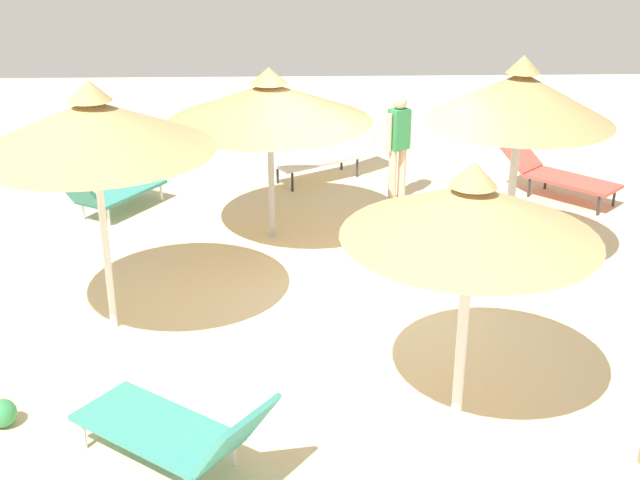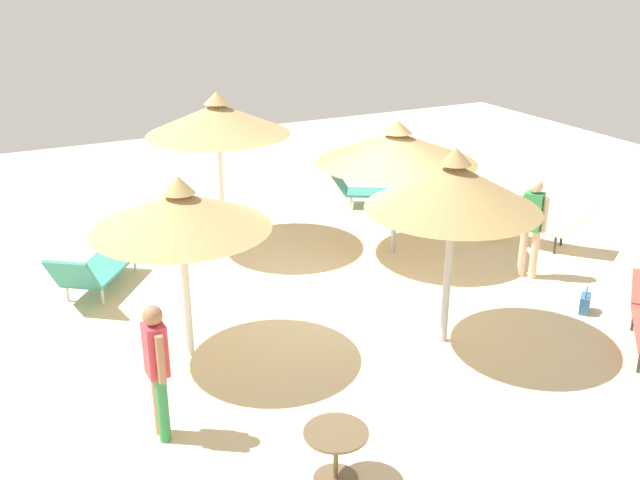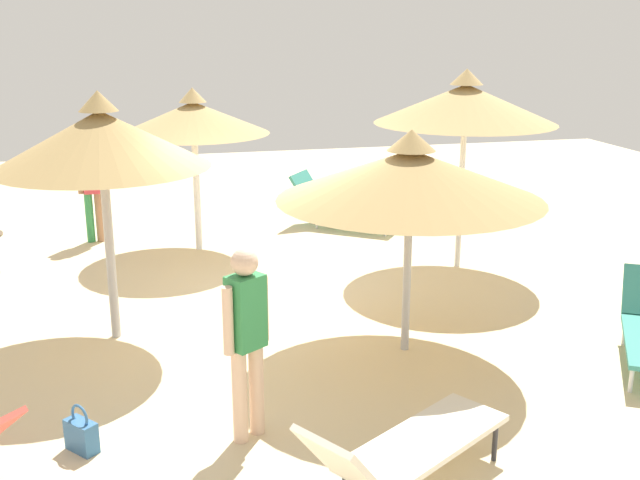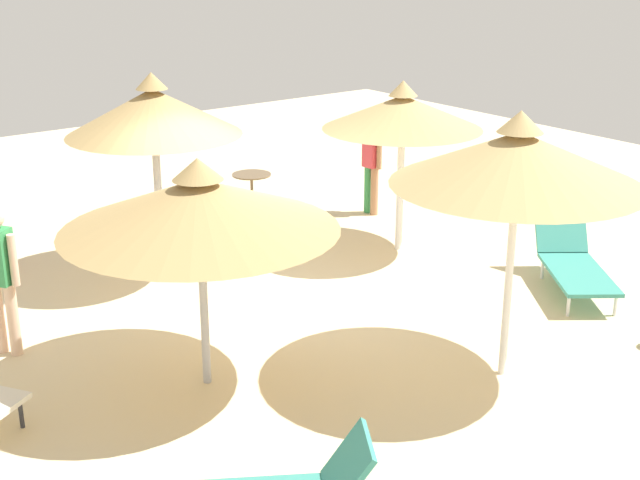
% 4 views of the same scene
% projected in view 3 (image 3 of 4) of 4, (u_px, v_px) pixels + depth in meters
% --- Properties ---
extents(ground, '(24.00, 24.00, 0.10)m').
position_uv_depth(ground, '(271.00, 317.00, 9.51)').
color(ground, beige).
extents(parasol_umbrella_back, '(2.82, 2.82, 2.44)m').
position_uv_depth(parasol_umbrella_back, '(410.00, 175.00, 7.92)').
color(parasol_umbrella_back, '#B2B2B7').
rests_on(parasol_umbrella_back, ground).
extents(parasol_umbrella_center, '(2.33, 2.33, 2.80)m').
position_uv_depth(parasol_umbrella_center, '(101.00, 140.00, 8.17)').
color(parasol_umbrella_center, '#B2B2B7').
rests_on(parasol_umbrella_center, ground).
extents(parasol_umbrella_near_left, '(2.56, 2.56, 2.86)m').
position_uv_depth(parasol_umbrella_near_left, '(465.00, 104.00, 10.66)').
color(parasol_umbrella_near_left, white).
rests_on(parasol_umbrella_near_left, ground).
extents(parasol_umbrella_front, '(2.32, 2.32, 2.53)m').
position_uv_depth(parasol_umbrella_front, '(193.00, 118.00, 11.59)').
color(parasol_umbrella_front, white).
rests_on(parasol_umbrella_front, ground).
extents(lounge_chair_far_right, '(1.94, 1.69, 0.91)m').
position_uv_depth(lounge_chair_far_right, '(342.00, 204.00, 13.37)').
color(lounge_chair_far_right, teal).
rests_on(lounge_chair_far_right, ground).
extents(lounge_chair_edge, '(1.96, 1.51, 0.87)m').
position_uv_depth(lounge_chair_edge, '(404.00, 447.00, 5.74)').
color(lounge_chair_edge, silver).
rests_on(lounge_chair_edge, ground).
extents(person_standing_back, '(0.42, 0.34, 1.72)m').
position_uv_depth(person_standing_back, '(246.00, 332.00, 6.41)').
color(person_standing_back, beige).
rests_on(person_standing_back, ground).
extents(person_standing_center, '(0.45, 0.23, 1.65)m').
position_uv_depth(person_standing_center, '(92.00, 186.00, 12.32)').
color(person_standing_center, '#338C4C').
rests_on(person_standing_center, ground).
extents(handbag, '(0.30, 0.32, 0.43)m').
position_uv_depth(handbag, '(81.00, 434.00, 6.43)').
color(handbag, '#336699').
rests_on(handbag, ground).
extents(beach_ball, '(0.27, 0.27, 0.27)m').
position_uv_depth(beach_ball, '(449.00, 223.00, 13.20)').
color(beach_ball, '#338C4C').
rests_on(beach_ball, ground).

